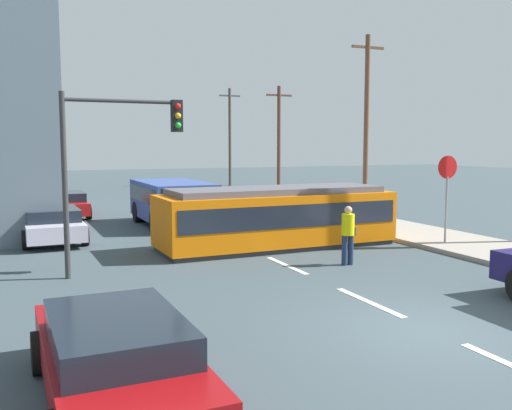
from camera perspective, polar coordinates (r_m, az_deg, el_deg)
name	(u,v)px	position (r m, az deg, el deg)	size (l,w,h in m)	color
ground_plane	(235,243)	(19.40, -2.14, -3.86)	(120.00, 120.00, 0.00)	#3B484D
sidewalk_curb_right	(472,246)	(19.72, 21.17, -3.91)	(3.20, 36.00, 0.14)	#9C9386
lane_stripe_1	(369,302)	(12.45, 11.42, -9.66)	(0.16, 2.40, 0.01)	silver
lane_stripe_2	(286,265)	(15.80, 3.12, -6.16)	(0.16, 2.40, 0.01)	silver
lane_stripe_3	(195,225)	(23.83, -6.24, -2.01)	(0.16, 2.40, 0.01)	silver
lane_stripe_4	(161,210)	(29.57, -9.64, -0.48)	(0.16, 2.40, 0.01)	silver
streetcar_tram	(277,216)	(18.48, 2.11, -1.15)	(7.90, 2.73, 1.98)	orange
city_bus	(173,201)	(23.66, -8.50, 0.45)	(2.61, 5.13, 1.84)	#384D8D
pedestrian_crossing	(348,232)	(15.90, 9.36, -2.71)	(0.49, 0.36, 1.67)	#1D2D4D
parked_sedan_near	(116,356)	(7.79, -14.12, -14.69)	(2.02, 4.56, 1.19)	maroon
parked_sedan_mid	(52,224)	(20.74, -20.05, -1.84)	(2.14, 4.32, 1.19)	silver
parked_sedan_far	(66,204)	(27.56, -18.80, 0.09)	(1.99, 4.23, 1.19)	#A91615
stop_sign	(447,181)	(19.54, 18.89, 2.36)	(0.76, 0.07, 2.88)	gray
traffic_light_mast	(116,147)	(14.83, -14.11, 5.76)	(3.10, 0.33, 4.68)	#333333
utility_pole_mid	(366,121)	(28.22, 11.18, 8.36)	(1.80, 0.24, 8.67)	brown
utility_pole_far	(279,139)	(37.12, 2.35, 6.76)	(1.80, 0.24, 7.20)	brown
utility_pole_distant	(230,135)	(46.47, -2.67, 7.12)	(1.80, 0.24, 7.97)	#50423C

